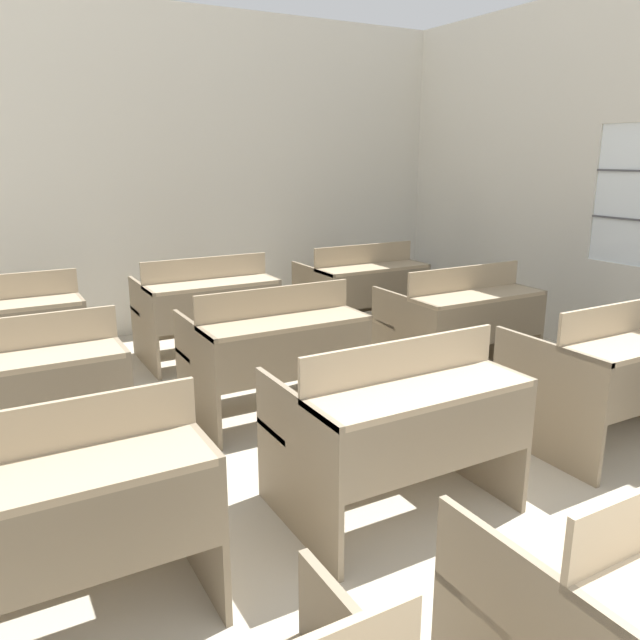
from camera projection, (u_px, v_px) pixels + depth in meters
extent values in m
cube|color=beige|center=(180.00, 174.00, 6.09)|extent=(5.93, 0.06, 3.09)
cube|color=beige|center=(494.00, 187.00, 6.46)|extent=(0.06, 2.46, 1.15)
cube|color=tan|center=(591.00, 550.00, 2.12)|extent=(1.09, 0.33, 0.03)
cube|color=#80715A|center=(582.00, 617.00, 2.19)|extent=(1.04, 0.04, 0.04)
cube|color=#7B6C55|center=(191.00, 495.00, 2.61)|extent=(0.03, 0.81, 0.71)
cube|color=tan|center=(53.00, 477.00, 2.08)|extent=(1.09, 0.35, 0.03)
cube|color=#7B6C55|center=(65.00, 549.00, 1.98)|extent=(1.04, 0.02, 0.32)
cube|color=tan|center=(43.00, 429.00, 2.19)|extent=(1.09, 0.02, 0.19)
cube|color=tan|center=(45.00, 484.00, 2.54)|extent=(1.09, 0.33, 0.03)
cube|color=#7B6C55|center=(52.00, 543.00, 2.61)|extent=(1.04, 0.04, 0.04)
cube|color=#83745D|center=(296.00, 466.00, 2.85)|extent=(0.03, 0.81, 0.71)
cube|color=#83745D|center=(472.00, 419.00, 3.36)|extent=(0.03, 0.81, 0.71)
cube|color=tan|center=(423.00, 391.00, 2.82)|extent=(1.09, 0.35, 0.03)
cube|color=#83745D|center=(444.00, 441.00, 2.73)|extent=(1.04, 0.02, 0.32)
cube|color=tan|center=(402.00, 359.00, 2.93)|extent=(1.09, 0.02, 0.19)
cube|color=tan|center=(364.00, 409.00, 3.29)|extent=(1.09, 0.33, 0.03)
cube|color=#83745D|center=(364.00, 456.00, 3.36)|extent=(1.04, 0.04, 0.04)
cube|color=#81715A|center=(544.00, 401.00, 3.59)|extent=(0.03, 0.81, 0.71)
cube|color=tan|center=(623.00, 317.00, 3.67)|extent=(1.09, 0.02, 0.19)
cube|color=tan|center=(573.00, 362.00, 4.03)|extent=(1.09, 0.33, 0.03)
cube|color=#81715A|center=(569.00, 402.00, 4.10)|extent=(1.04, 0.04, 0.04)
cube|color=#7F7059|center=(117.00, 390.00, 3.76)|extent=(0.03, 0.81, 0.71)
cube|color=tan|center=(16.00, 362.00, 3.23)|extent=(1.09, 0.35, 0.03)
cube|color=#7F7059|center=(23.00, 404.00, 3.14)|extent=(1.04, 0.02, 0.32)
cube|color=tan|center=(11.00, 334.00, 3.34)|extent=(1.09, 0.02, 0.19)
cube|color=tan|center=(16.00, 381.00, 3.69)|extent=(1.09, 0.33, 0.03)
cube|color=#7F7059|center=(21.00, 424.00, 3.76)|extent=(1.04, 0.04, 0.04)
cube|color=#796952|center=(196.00, 376.00, 4.00)|extent=(0.03, 0.81, 0.71)
cube|color=#796952|center=(338.00, 351.00, 4.51)|extent=(0.03, 0.81, 0.71)
cube|color=tan|center=(286.00, 323.00, 3.97)|extent=(1.09, 0.35, 0.03)
cube|color=#796952|center=(298.00, 356.00, 3.88)|extent=(1.04, 0.02, 0.32)
cube|color=tan|center=(275.00, 301.00, 4.08)|extent=(1.09, 0.02, 0.19)
cube|color=tan|center=(257.00, 343.00, 4.44)|extent=(1.09, 0.33, 0.03)
cube|color=#796952|center=(258.00, 379.00, 4.51)|extent=(1.04, 0.04, 0.04)
cube|color=#796952|center=(402.00, 341.00, 4.75)|extent=(0.03, 0.81, 0.71)
cube|color=#796952|center=(504.00, 323.00, 5.26)|extent=(0.03, 0.81, 0.71)
cube|color=tan|center=(479.00, 296.00, 4.73)|extent=(1.09, 0.35, 0.03)
cube|color=#796952|center=(493.00, 323.00, 4.63)|extent=(1.04, 0.02, 0.32)
cube|color=tan|center=(465.00, 278.00, 4.83)|extent=(1.09, 0.02, 0.19)
cube|color=tan|center=(437.00, 316.00, 5.19)|extent=(1.09, 0.33, 0.03)
cube|color=#796952|center=(435.00, 347.00, 5.26)|extent=(1.04, 0.04, 0.04)
cube|color=#80715A|center=(80.00, 335.00, 4.92)|extent=(0.03, 0.81, 0.71)
cube|color=tan|center=(1.00, 307.00, 4.39)|extent=(1.09, 0.35, 0.03)
cube|color=#80715A|center=(5.00, 336.00, 4.30)|extent=(1.04, 0.02, 0.32)
cube|color=tan|center=(1.00, 327.00, 4.85)|extent=(1.09, 0.33, 0.03)
cube|color=#80715A|center=(6.00, 360.00, 4.92)|extent=(1.04, 0.04, 0.04)
cube|color=#81725B|center=(144.00, 326.00, 5.18)|extent=(0.03, 0.81, 0.71)
cube|color=#81725B|center=(261.00, 310.00, 5.68)|extent=(0.03, 0.81, 0.71)
cube|color=tan|center=(213.00, 284.00, 5.15)|extent=(1.09, 0.35, 0.03)
cube|color=#81725B|center=(221.00, 309.00, 5.06)|extent=(1.04, 0.02, 0.32)
cube|color=tan|center=(206.00, 268.00, 5.26)|extent=(1.09, 0.02, 0.19)
cube|color=tan|center=(196.00, 304.00, 5.61)|extent=(1.09, 0.33, 0.03)
cube|color=#81725B|center=(198.00, 333.00, 5.68)|extent=(1.04, 0.04, 0.04)
cube|color=#786952|center=(312.00, 304.00, 5.92)|extent=(0.03, 0.81, 0.71)
cube|color=#786952|center=(403.00, 292.00, 6.42)|extent=(0.03, 0.81, 0.71)
cube|color=tan|center=(373.00, 268.00, 5.89)|extent=(1.09, 0.35, 0.03)
cube|color=#786952|center=(383.00, 289.00, 5.80)|extent=(1.04, 0.02, 0.32)
cube|color=tan|center=(364.00, 254.00, 6.00)|extent=(1.09, 0.02, 0.19)
cube|color=tan|center=(347.00, 286.00, 6.35)|extent=(1.09, 0.33, 0.03)
cube|color=#786952|center=(347.00, 312.00, 6.42)|extent=(1.04, 0.04, 0.04)
cylinder|color=#33477A|center=(410.00, 286.00, 7.46)|extent=(0.22, 0.22, 0.40)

